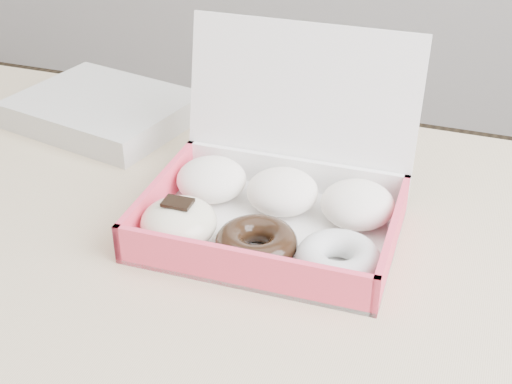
% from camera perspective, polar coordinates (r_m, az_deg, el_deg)
% --- Properties ---
extents(table, '(1.20, 0.80, 0.75)m').
position_cam_1_polar(table, '(0.85, -7.61, -8.60)').
color(table, tan).
rests_on(table, ground).
extents(donut_box, '(0.29, 0.25, 0.21)m').
position_cam_1_polar(donut_box, '(0.81, 1.28, -0.84)').
color(donut_box, white).
rests_on(donut_box, table).
extents(newspapers, '(0.28, 0.24, 0.04)m').
position_cam_1_polar(newspapers, '(1.08, -12.12, 6.43)').
color(newspapers, silver).
rests_on(newspapers, table).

